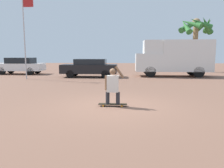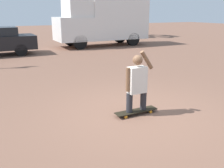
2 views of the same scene
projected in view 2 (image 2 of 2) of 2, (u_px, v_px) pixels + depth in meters
The scene contains 4 objects.
ground_plane at pixel (138, 113), 5.72m from camera, with size 80.00×80.00×0.00m, color brown.
skateboard at pixel (136, 111), 5.66m from camera, with size 1.02×0.24×0.09m.
person_skateboarder at pixel (137, 81), 5.47m from camera, with size 0.68×0.22×1.36m.
camper_van at pixel (103, 21), 16.75m from camera, with size 6.19×2.16×3.01m.
Camera 2 is at (-2.93, -4.46, 2.24)m, focal length 40.00 mm.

